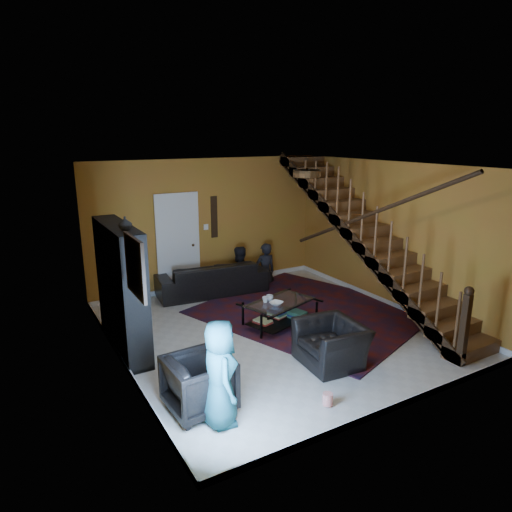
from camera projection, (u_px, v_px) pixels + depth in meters
The scene contains 21 objects.
floor at pixel (275, 330), 7.89m from camera, with size 5.50×5.50×0.00m, color beige.
room at pixel (175, 317), 8.35m from camera, with size 5.50×5.50×5.50m.
staircase at pixel (371, 238), 8.55m from camera, with size 0.95×5.02×3.18m.
bookshelf at pixel (122, 291), 6.98m from camera, with size 0.35×1.80×2.00m.
door at pixel (178, 245), 9.57m from camera, with size 0.82×0.05×2.05m, color silver.
framed_picture at pixel (135, 267), 5.45m from camera, with size 0.04×0.74×0.74m, color maroon.
wall_hanging at pixel (214, 217), 9.85m from camera, with size 0.14×0.03×0.90m, color black.
ceiling_fixture at pixel (307, 173), 6.51m from camera, with size 0.40×0.40×0.10m, color #3F2814.
rug at pixel (311, 312), 8.69m from camera, with size 3.33×3.81×0.02m, color #440F0C.
sofa at pixel (211, 278), 9.66m from camera, with size 2.30×0.90×0.67m, color black.
armchair_left at pixel (199, 384), 5.54m from camera, with size 0.75×0.77×0.70m, color black.
armchair_right at pixel (331, 343), 6.69m from camera, with size 0.96×0.84×0.62m, color black.
person_adult_a at pixel (265, 272), 10.38m from camera, with size 0.50×0.33×1.37m, color black.
person_adult_b at pixel (239, 277), 10.05m from camera, with size 0.67×0.52×1.37m, color black.
person_child at pixel (220, 373), 5.20m from camera, with size 0.63×0.41×1.29m, color navy.
coffee_table at pixel (280, 312), 8.01m from camera, with size 1.35×1.03×0.45m.
cup_a at pixel (270, 298), 8.00m from camera, with size 0.13×0.13×0.10m, color #999999.
cup_b at pixel (265, 300), 7.91m from camera, with size 0.11×0.11×0.10m, color #999999.
bowl at pixel (276, 303), 7.80m from camera, with size 0.22×0.22×0.05m, color #999999.
vase at pixel (125, 223), 6.27m from camera, with size 0.18×0.18×0.19m, color #999999.
popcorn_bucket at pixel (328, 399), 5.67m from camera, with size 0.13×0.13×0.15m, color red.
Camera 1 is at (-3.92, -6.15, 3.29)m, focal length 32.00 mm.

